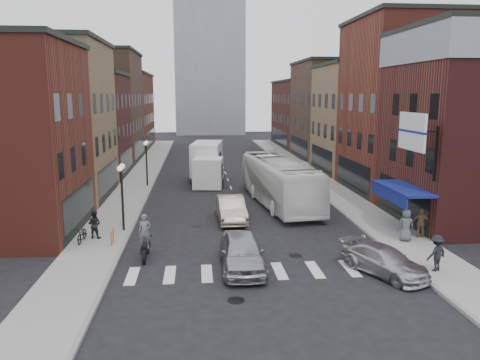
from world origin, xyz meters
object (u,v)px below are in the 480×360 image
Objects in this scene: bike_rack at (112,237)px; ped_right_a at (436,253)px; streetlamp_near at (122,185)px; sedan_left_near at (242,252)px; ped_left_solo at (94,224)px; ped_right_b at (421,223)px; billboard_sign at (413,133)px; motorcycle_rider at (145,238)px; streetlamp_far at (146,155)px; transit_bus at (279,181)px; sedan_left_far at (231,209)px; curb_car at (384,261)px; parked_bicycle at (82,234)px; box_truck at (207,163)px; ped_right_c at (406,225)px.

ped_right_a is at bearing -18.87° from bike_rack.
streetlamp_near is 0.83× the size of sedan_left_near.
ped_left_solo is 0.92× the size of ped_right_b.
billboard_sign reaches higher than ped_left_solo.
bike_rack is 0.35× the size of motorcycle_rider.
sedan_left_near is at bearing 161.40° from ped_left_solo.
transit_bus is (10.52, -7.64, -1.15)m from streetlamp_far.
ped_right_b is at bearing -45.13° from streetlamp_far.
motorcycle_rider is 14.14m from transit_bus.
ped_left_solo is at bearing -158.57° from sedan_left_far.
curb_car is 15.93m from parked_bicycle.
motorcycle_rider reaches higher than bike_rack.
sedan_left_near reaches higher than bike_rack.
bike_rack is (-0.20, -2.70, -2.36)m from streetlamp_near.
ped_left_solo is 18.46m from ped_right_b.
parked_bicycle is 0.91m from ped_left_solo.
parked_bicycle is (-7.32, -17.75, -1.22)m from box_truck.
transit_bus is (10.52, 6.36, -1.15)m from streetlamp_near.
streetlamp_near and streetlamp_far have the same top height.
ped_left_solo is (-1.39, -1.44, -1.97)m from streetlamp_near.
sedan_left_far is at bearing -61.19° from streetlamp_far.
curb_car is at bearing 62.70° from ped_right_c.
sedan_left_far is at bearing -10.08° from ped_right_b.
ped_left_solo is (-3.18, 3.30, -0.14)m from motorcycle_rider.
transit_bus is 11.47m from ped_right_b.
curb_car is (12.92, -7.84, -2.27)m from streetlamp_near.
ped_right_c is (15.86, -17.60, -1.86)m from streetlamp_far.
ped_right_c is (-0.12, -0.10, -5.08)m from billboard_sign.
motorcycle_rider reaches higher than parked_bicycle.
bike_rack is 16.39m from ped_right_a.
ped_left_solo reaches higher than sedan_left_near.
ped_right_a is at bearing -8.77° from motorcycle_rider.
billboard_sign reaches higher than streetlamp_near.
sedan_left_near is at bearing -31.89° from ped_right_a.
ped_right_b is at bearing 22.71° from curb_car.
billboard_sign is 12.09m from transit_bus.
curb_car is 2.79× the size of ped_left_solo.
sedan_left_far is (4.81, 6.74, -0.29)m from motorcycle_rider.
ped_right_b is at bearing -147.96° from ped_right_c.
box_truck is 21.95m from ped_right_c.
motorcycle_rider is 1.29× the size of ped_right_c.
streetlamp_near reaches higher than curb_car.
curb_car is at bearing -20.03° from parked_bicycle.
ped_right_c is at bearing -172.55° from ped_left_solo.
sedan_left_near is at bearing 142.16° from curb_car.
parked_bicycle is (-3.72, 2.66, -0.49)m from motorcycle_rider.
billboard_sign is 4.62× the size of bike_rack.
billboard_sign is 2.19× the size of ped_right_a.
motorcycle_rider is at bearing 148.48° from ped_left_solo.
ped_right_a is (15.50, -5.30, 0.44)m from bike_rack.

